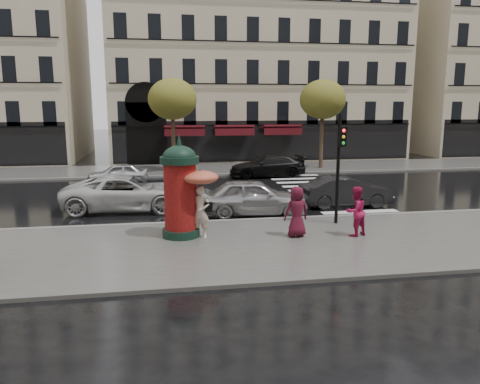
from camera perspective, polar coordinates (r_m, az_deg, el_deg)
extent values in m
plane|color=black|center=(16.61, 0.81, -6.29)|extent=(160.00, 160.00, 0.00)
cube|color=#474744|center=(16.13, 1.13, -6.60)|extent=(90.00, 7.00, 0.12)
cube|color=#474744|center=(35.08, -4.79, 2.78)|extent=(90.00, 6.00, 0.12)
cube|color=slate|center=(19.44, -0.79, -3.55)|extent=(90.00, 0.25, 0.14)
cube|color=slate|center=(32.12, -4.34, 2.07)|extent=(90.00, 0.25, 0.14)
cube|color=silver|center=(27.18, 9.64, 0.25)|extent=(3.60, 11.75, 0.01)
cube|color=#B7A88C|center=(46.77, 1.48, 16.98)|extent=(26.00, 14.00, 20.00)
cylinder|color=#38281C|center=(33.72, -8.13, 6.73)|extent=(0.28, 0.28, 5.20)
ellipsoid|color=#58641F|center=(33.64, -8.25, 11.15)|extent=(3.40, 3.40, 2.89)
cylinder|color=#38281C|center=(35.73, 9.92, 6.89)|extent=(0.28, 0.28, 5.20)
ellipsoid|color=#58641F|center=(35.67, 10.06, 11.06)|extent=(3.40, 3.40, 2.89)
imported|color=beige|center=(16.77, -4.82, -2.43)|extent=(0.80, 0.67, 1.87)
cylinder|color=black|center=(16.64, -4.85, -0.33)|extent=(0.02, 0.02, 1.19)
ellipsoid|color=red|center=(16.53, -4.88, 1.80)|extent=(1.30, 1.30, 0.45)
cone|color=black|center=(16.49, -4.90, 2.70)|extent=(0.04, 0.04, 0.10)
cube|color=black|center=(16.68, -3.86, -1.83)|extent=(0.27, 0.12, 0.35)
imported|color=#B01548|center=(17.44, 13.90, -2.29)|extent=(1.08, 0.98, 1.82)
imported|color=#4E0F21|center=(16.96, 6.92, -2.38)|extent=(0.99, 0.73, 1.84)
cylinder|color=black|center=(17.18, -7.18, -4.89)|extent=(1.35, 1.35, 0.29)
cylinder|color=maroon|center=(16.87, -7.29, -0.48)|extent=(1.15, 1.15, 2.40)
cylinder|color=black|center=(16.67, -7.39, 3.90)|extent=(1.38, 1.38, 0.24)
ellipsoid|color=black|center=(16.66, -7.40, 4.23)|extent=(1.19, 1.19, 0.83)
cone|color=black|center=(16.60, -7.45, 6.37)|extent=(0.19, 0.19, 0.43)
cylinder|color=black|center=(18.91, 11.85, 2.70)|extent=(0.13, 0.13, 4.36)
cube|color=black|center=(18.57, 12.36, 6.61)|extent=(0.30, 0.23, 0.76)
imported|color=#A5A4A9|center=(20.62, 1.64, -0.62)|extent=(4.96, 2.46, 1.63)
imported|color=black|center=(22.99, 12.80, 0.06)|extent=(4.38, 1.53, 1.44)
imported|color=silver|center=(22.19, -13.62, -0.13)|extent=(5.93, 2.97, 1.61)
imported|color=black|center=(31.69, 3.34, 3.20)|extent=(5.16, 2.19, 1.49)
imported|color=silver|center=(29.94, -14.70, 2.21)|extent=(3.78, 1.76, 1.25)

